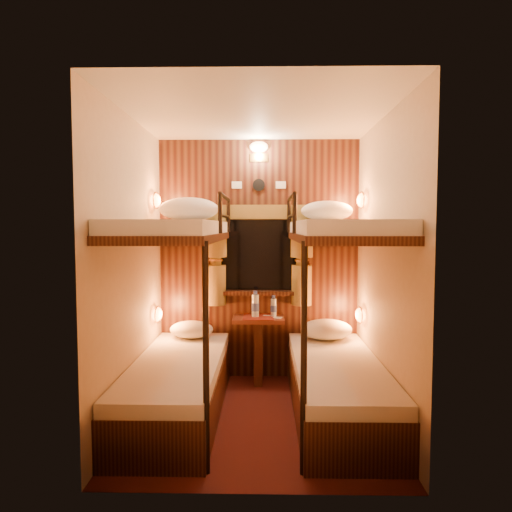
{
  "coord_description": "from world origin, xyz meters",
  "views": [
    {
      "loc": [
        0.06,
        -3.57,
        1.54
      ],
      "look_at": [
        -0.01,
        0.15,
        1.29
      ],
      "focal_mm": 32.0,
      "sensor_mm": 36.0,
      "label": 1
    }
  ],
  "objects_px": {
    "bunk_right": "(337,347)",
    "bottle_left": "(255,306)",
    "bottle_right": "(274,308)",
    "table": "(258,340)",
    "bunk_left": "(178,347)"
  },
  "relations": [
    {
      "from": "bunk_right",
      "to": "bottle_left",
      "type": "xyz_separation_m",
      "value": [
        -0.68,
        0.77,
        0.2
      ]
    },
    {
      "from": "bottle_left",
      "to": "bottle_right",
      "type": "bearing_deg",
      "value": 7.97
    },
    {
      "from": "bottle_left",
      "to": "bottle_right",
      "type": "height_order",
      "value": "bottle_left"
    },
    {
      "from": "table",
      "to": "bunk_right",
      "type": "bearing_deg",
      "value": -50.33
    },
    {
      "from": "bottle_right",
      "to": "bunk_right",
      "type": "bearing_deg",
      "value": -57.94
    },
    {
      "from": "bunk_right",
      "to": "bottle_left",
      "type": "relative_size",
      "value": 7.34
    },
    {
      "from": "bottle_left",
      "to": "bottle_right",
      "type": "xyz_separation_m",
      "value": [
        0.18,
        0.03,
        -0.02
      ]
    },
    {
      "from": "table",
      "to": "bottle_left",
      "type": "height_order",
      "value": "bottle_left"
    },
    {
      "from": "bunk_left",
      "to": "bottle_left",
      "type": "distance_m",
      "value": 1.01
    },
    {
      "from": "bunk_left",
      "to": "bottle_right",
      "type": "bearing_deg",
      "value": 45.11
    },
    {
      "from": "bottle_left",
      "to": "bottle_right",
      "type": "distance_m",
      "value": 0.18
    },
    {
      "from": "table",
      "to": "bottle_left",
      "type": "xyz_separation_m",
      "value": [
        -0.03,
        -0.01,
        0.35
      ]
    },
    {
      "from": "bunk_left",
      "to": "table",
      "type": "xyz_separation_m",
      "value": [
        0.65,
        0.78,
        -0.14
      ]
    },
    {
      "from": "bunk_left",
      "to": "bunk_right",
      "type": "bearing_deg",
      "value": 0.0
    },
    {
      "from": "table",
      "to": "bunk_left",
      "type": "bearing_deg",
      "value": -129.67
    }
  ]
}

